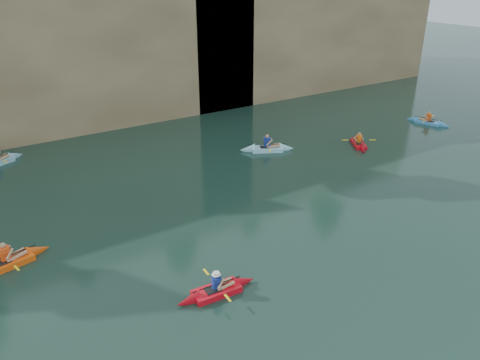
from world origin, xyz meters
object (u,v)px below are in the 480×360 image
kayaker_orange (7,262)px  kayaker_red_far (359,144)px  main_kayaker (217,290)px  kayaker_ltblue_near (267,148)px

kayaker_orange → kayaker_red_far: (21.26, 2.20, -0.02)m
main_kayaker → kayaker_red_far: 17.25m
kayaker_orange → kayaker_ltblue_near: size_ratio=1.02×
main_kayaker → kayaker_red_far: size_ratio=1.06×
main_kayaker → kayaker_red_far: (15.25, 8.06, -0.02)m
kayaker_orange → kayaker_ltblue_near: (15.71, 4.62, 0.01)m
main_kayaker → kayaker_orange: bearing=139.0°
kayaker_orange → main_kayaker: bearing=-56.9°
kayaker_orange → kayaker_red_far: 21.38m
kayaker_ltblue_near → kayaker_red_far: size_ratio=1.16×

